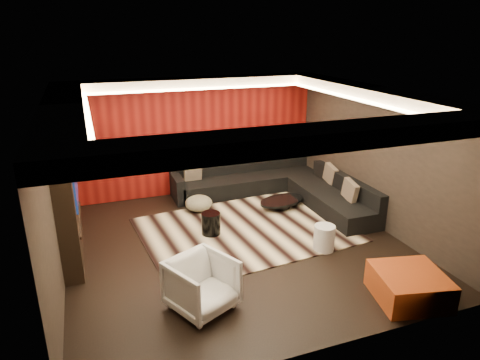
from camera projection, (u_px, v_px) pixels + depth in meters
name	position (u px, v px, depth m)	size (l,w,h in m)	color
floor	(236.00, 245.00, 8.05)	(6.00, 6.00, 0.02)	black
ceiling	(236.00, 94.00, 7.10)	(6.00, 6.00, 0.02)	silver
wall_back	(194.00, 136.00, 10.24)	(6.00, 0.02, 2.80)	black
wall_left	(52.00, 196.00, 6.60)	(0.02, 6.00, 2.80)	black
wall_right	(377.00, 157.00, 8.56)	(0.02, 6.00, 2.80)	black
red_feature_wall	(194.00, 136.00, 10.20)	(5.98, 0.05, 2.78)	#6B0C0A
soffit_back	(195.00, 83.00, 9.53)	(6.00, 0.60, 0.22)	silver
soffit_front	(317.00, 138.00, 4.76)	(6.00, 0.60, 0.22)	silver
soffit_left	(62.00, 111.00, 6.26)	(0.60, 4.80, 0.22)	silver
soffit_right	(371.00, 93.00, 8.02)	(0.60, 4.80, 0.22)	silver
cove_back	(199.00, 89.00, 9.26)	(4.80, 0.08, 0.04)	#FFD899
cove_front	(302.00, 138.00, 5.09)	(4.80, 0.08, 0.04)	#FFD899
cove_left	(88.00, 116.00, 6.40)	(0.08, 4.80, 0.04)	#FFD899
cove_right	(355.00, 99.00, 7.94)	(0.08, 4.80, 0.04)	#FFD899
tv_surround	(67.00, 199.00, 7.28)	(0.30, 2.00, 2.20)	black
tv_screen	(74.00, 178.00, 7.21)	(0.04, 1.30, 0.80)	black
tv_shelf	(80.00, 219.00, 7.46)	(0.04, 1.60, 0.04)	black
rug	(245.00, 230.00, 8.61)	(4.00, 3.00, 0.02)	beige
coffee_table	(282.00, 203.00, 9.64)	(1.10, 1.10, 0.19)	black
drum_stool	(211.00, 223.00, 8.35)	(0.37, 0.37, 0.44)	black
striped_pouf	(199.00, 203.00, 9.45)	(0.61, 0.61, 0.33)	beige
white_side_table	(324.00, 238.00, 7.78)	(0.38, 0.38, 0.48)	silver
orange_ottoman	(409.00, 286.00, 6.36)	(0.98, 0.98, 0.43)	#AA2D15
armchair	(202.00, 285.00, 6.09)	(0.83, 0.86, 0.78)	silver
sectional_sofa	(278.00, 187.00, 10.17)	(3.65, 3.50, 0.75)	black
throw_pillows	(289.00, 178.00, 9.71)	(3.25, 2.71, 0.50)	beige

